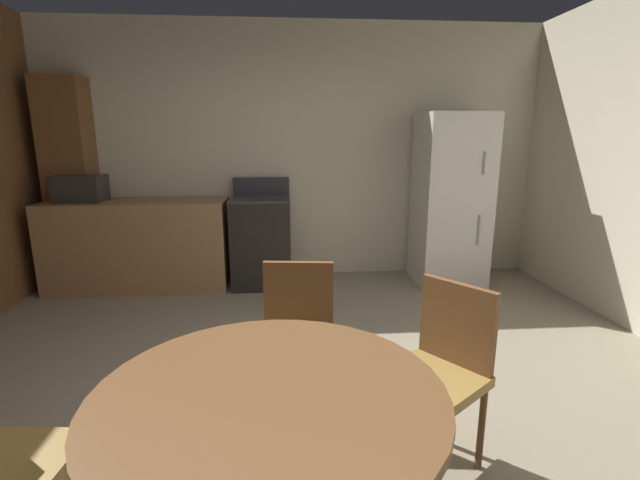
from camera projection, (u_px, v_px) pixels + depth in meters
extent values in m
plane|color=gray|center=(309.00, 425.00, 2.40)|extent=(14.00, 14.00, 0.00)
cube|color=beige|center=(295.00, 153.00, 4.84)|extent=(5.59, 0.12, 2.70)
cube|color=#9E754C|center=(140.00, 244.00, 4.54)|extent=(1.78, 0.60, 0.90)
cube|color=brown|center=(72.00, 185.00, 4.52)|extent=(0.44, 0.36, 2.10)
cube|color=black|center=(262.00, 242.00, 4.63)|extent=(0.60, 0.60, 0.90)
cube|color=#38383D|center=(260.00, 199.00, 4.53)|extent=(0.60, 0.60, 0.02)
cube|color=#38383D|center=(261.00, 186.00, 4.77)|extent=(0.60, 0.04, 0.18)
cube|color=white|center=(450.00, 200.00, 4.63)|extent=(0.68, 0.66, 1.76)
cylinder|color=#B2B2B7|center=(485.00, 163.00, 4.22)|extent=(0.02, 0.02, 0.22)
cylinder|color=#B2B2B7|center=(479.00, 230.00, 4.37)|extent=(0.02, 0.02, 0.30)
cube|color=#2D2B28|center=(81.00, 188.00, 4.37)|extent=(0.44, 0.32, 0.26)
cylinder|color=brown|center=(270.00, 397.00, 1.37)|extent=(1.10, 1.10, 0.04)
cylinder|color=brown|center=(328.00, 410.00, 2.18)|extent=(0.03, 0.03, 0.43)
cylinder|color=brown|center=(259.00, 408.00, 2.19)|extent=(0.03, 0.03, 0.43)
cylinder|color=brown|center=(329.00, 374.00, 2.51)|extent=(0.03, 0.03, 0.43)
cylinder|color=brown|center=(270.00, 373.00, 2.52)|extent=(0.03, 0.03, 0.43)
cube|color=#A37F3D|center=(296.00, 349.00, 2.30)|extent=(0.44, 0.44, 0.05)
cube|color=brown|center=(299.00, 299.00, 2.42)|extent=(0.38, 0.08, 0.42)
cylinder|color=brown|center=(439.00, 462.00, 1.83)|extent=(0.03, 0.03, 0.43)
cylinder|color=brown|center=(377.00, 424.00, 2.07)|extent=(0.03, 0.03, 0.43)
cylinder|color=brown|center=(481.00, 427.00, 2.05)|extent=(0.03, 0.03, 0.43)
cylinder|color=brown|center=(420.00, 396.00, 2.29)|extent=(0.03, 0.03, 0.43)
cube|color=#A37F3D|center=(432.00, 380.00, 2.01)|extent=(0.56, 0.56, 0.05)
cube|color=brown|center=(457.00, 326.00, 2.08)|extent=(0.26, 0.32, 0.42)
cube|color=#A37F3D|center=(3.00, 472.00, 1.45)|extent=(0.44, 0.44, 0.05)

